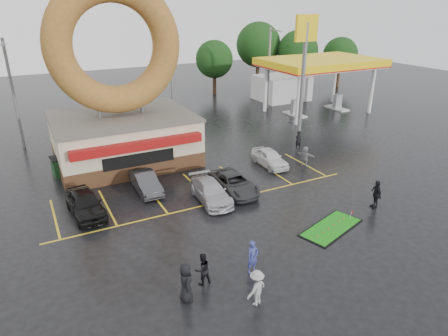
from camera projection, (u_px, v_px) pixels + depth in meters
name	position (u px, v px, depth m)	size (l,w,h in m)	color
ground	(241.00, 229.00, 22.00)	(120.00, 120.00, 0.00)	black
donut_shop	(121.00, 105.00, 29.65)	(10.20, 8.70, 13.50)	#472B19
gas_station	(303.00, 75.00, 46.18)	(12.30, 13.65, 5.90)	silver
shell_sign	(305.00, 54.00, 34.48)	(2.20, 0.36, 10.60)	slate
streetlight_left	(13.00, 92.00, 32.26)	(0.40, 2.21, 9.00)	slate
streetlight_mid	(172.00, 77.00, 38.99)	(0.40, 2.21, 9.00)	slate
streetlight_right	(269.00, 67.00, 44.88)	(0.40, 2.21, 9.00)	slate
tree_far_a	(298.00, 51.00, 55.57)	(5.60, 5.60, 8.00)	#332114
tree_far_b	(340.00, 55.00, 56.72)	(4.90, 4.90, 7.00)	#332114
tree_far_c	(258.00, 45.00, 56.91)	(6.30, 6.30, 9.00)	#332114
tree_far_d	(214.00, 59.00, 52.40)	(4.90, 4.90, 7.00)	#332114
car_black	(85.00, 203.00, 23.23)	(1.70, 4.22, 1.44)	black
car_dgrey	(146.00, 182.00, 26.13)	(1.33, 3.80, 1.25)	#323235
car_silver	(211.00, 192.00, 24.90)	(1.73, 4.24, 1.23)	#B4B3B9
car_grey	(233.00, 183.00, 26.07)	(2.02, 4.38, 1.22)	#313134
car_white	(270.00, 158.00, 30.24)	(1.50, 3.74, 1.27)	silver
person_blue	(253.00, 257.00, 18.19)	(0.60, 0.39, 1.65)	navy
person_blackjkt	(202.00, 269.00, 17.46)	(0.74, 0.58, 1.53)	black
person_hoodie	(257.00, 288.00, 16.25)	(1.05, 0.60, 1.62)	#979799
person_bystander	(186.00, 282.00, 16.47)	(0.86, 0.56, 1.75)	black
person_cameraman	(376.00, 194.00, 23.95)	(1.04, 0.43, 1.77)	black
person_walker_near	(305.00, 156.00, 30.16)	(1.43, 0.45, 1.54)	gray
person_walker_far	(298.00, 140.00, 33.57)	(0.59, 0.39, 1.61)	black
dumpster	(66.00, 166.00, 28.72)	(1.80, 1.20, 1.30)	#1A4422
putting_green	(331.00, 228.00, 22.06)	(4.34, 2.87, 0.50)	black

